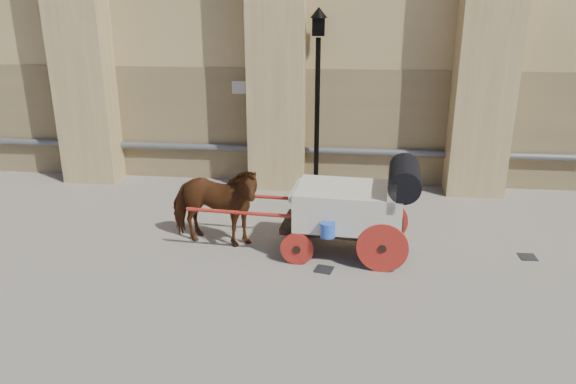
# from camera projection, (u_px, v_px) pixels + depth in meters

# --- Properties ---
(ground) EXTENTS (90.00, 90.00, 0.00)m
(ground) POSITION_uv_depth(u_px,v_px,m) (304.00, 244.00, 11.37)
(ground) COLOR gray
(ground) RESTS_ON ground
(horse) EXTENTS (2.14, 1.26, 1.70)m
(horse) POSITION_uv_depth(u_px,v_px,m) (214.00, 205.00, 11.08)
(horse) COLOR brown
(horse) RESTS_ON ground
(carriage) EXTENTS (4.44, 1.61, 1.91)m
(carriage) POSITION_uv_depth(u_px,v_px,m) (357.00, 205.00, 10.61)
(carriage) COLOR black
(carriage) RESTS_ON ground
(street_lamp) EXTENTS (0.42, 0.42, 4.49)m
(street_lamp) POSITION_uv_depth(u_px,v_px,m) (317.00, 95.00, 13.93)
(street_lamp) COLOR black
(street_lamp) RESTS_ON ground
(drain_grate_near) EXTENTS (0.38, 0.38, 0.01)m
(drain_grate_near) POSITION_uv_depth(u_px,v_px,m) (324.00, 269.00, 10.32)
(drain_grate_near) COLOR black
(drain_grate_near) RESTS_ON ground
(drain_grate_far) EXTENTS (0.33, 0.33, 0.01)m
(drain_grate_far) POSITION_uv_depth(u_px,v_px,m) (528.00, 257.00, 10.81)
(drain_grate_far) COLOR black
(drain_grate_far) RESTS_ON ground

